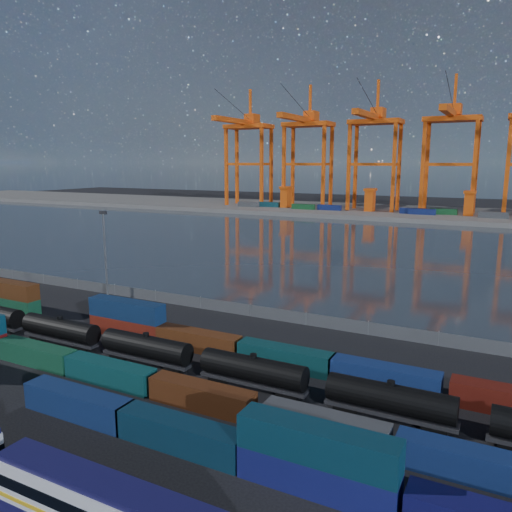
% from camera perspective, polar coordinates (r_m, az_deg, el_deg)
% --- Properties ---
extents(ground, '(700.00, 700.00, 0.00)m').
position_cam_1_polar(ground, '(62.77, -13.05, -13.59)').
color(ground, black).
rests_on(ground, ground).
extents(harbor_water, '(700.00, 700.00, 0.00)m').
position_cam_1_polar(harbor_water, '(155.01, 12.84, 0.91)').
color(harbor_water, '#273039').
rests_on(harbor_water, ground).
extents(far_quay, '(700.00, 70.00, 2.00)m').
position_cam_1_polar(far_quay, '(257.13, 18.81, 4.61)').
color(far_quay, '#514F4C').
rests_on(far_quay, ground).
extents(container_row_south, '(141.39, 2.61, 5.56)m').
position_cam_1_polar(container_row_south, '(58.11, -22.35, -13.98)').
color(container_row_south, '#3E4143').
rests_on(container_row_south, ground).
extents(container_row_mid, '(128.89, 2.45, 5.23)m').
position_cam_1_polar(container_row_mid, '(70.43, -23.64, -9.98)').
color(container_row_mid, '#47484C').
rests_on(container_row_mid, ground).
extents(container_row_north, '(142.50, 2.56, 5.45)m').
position_cam_1_polar(container_row_north, '(78.96, -16.01, -7.05)').
color(container_row_north, navy).
rests_on(container_row_north, ground).
extents(tanker_string, '(137.23, 2.84, 4.07)m').
position_cam_1_polar(tanker_string, '(58.47, -0.31, -12.98)').
color(tanker_string, black).
rests_on(tanker_string, ground).
extents(waterfront_fence, '(160.12, 0.12, 2.20)m').
position_cam_1_polar(waterfront_fence, '(84.21, -0.63, -6.25)').
color(waterfront_fence, '#595B5E').
rests_on(waterfront_fence, ground).
extents(yard_light_mast, '(1.60, 0.40, 16.60)m').
position_cam_1_polar(yard_light_mast, '(98.19, -16.87, 0.70)').
color(yard_light_mast, slate).
rests_on(yard_light_mast, ground).
extents(gantry_cranes, '(199.90, 47.81, 64.74)m').
position_cam_1_polar(gantry_cranes, '(250.97, 17.38, 13.41)').
color(gantry_cranes, '#EB5410').
rests_on(gantry_cranes, ground).
extents(quay_containers, '(172.58, 10.99, 2.60)m').
position_cam_1_polar(quay_containers, '(244.56, 15.77, 5.03)').
color(quay_containers, navy).
rests_on(quay_containers, far_quay).
extents(straddle_carriers, '(140.00, 7.00, 11.10)m').
position_cam_1_polar(straddle_carriers, '(247.10, 17.98, 6.02)').
color(straddle_carriers, '#EB5410').
rests_on(straddle_carriers, far_quay).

